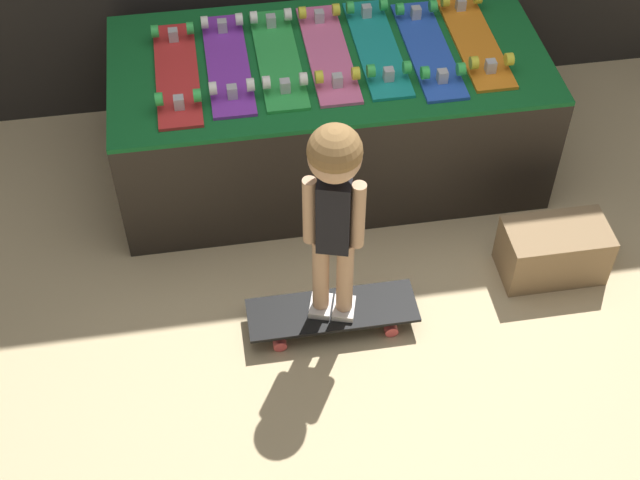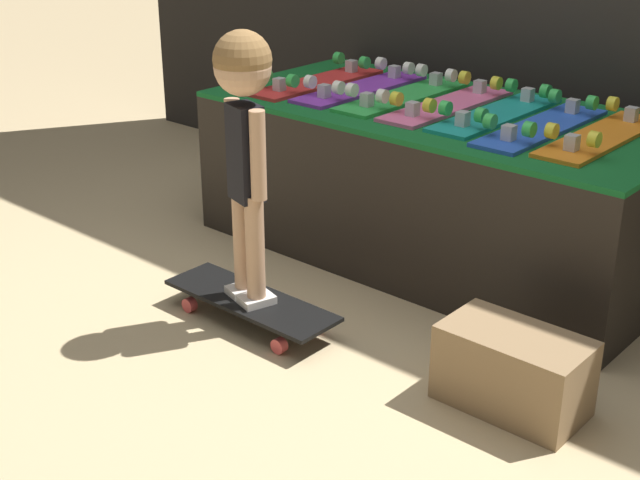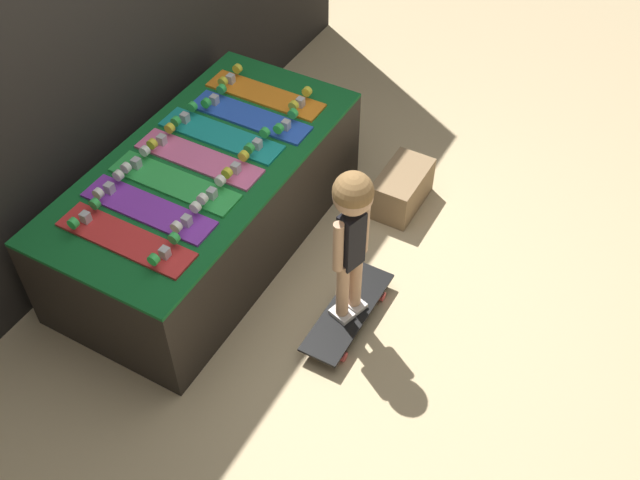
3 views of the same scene
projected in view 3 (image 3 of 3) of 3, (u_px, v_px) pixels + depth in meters
The scene contains 12 objects.
ground_plane at pixel (309, 282), 4.05m from camera, with size 16.00×16.00×0.00m, color tan.
display_rack at pixel (208, 203), 4.04m from camera, with size 1.84×0.90×0.60m.
skateboard_red_on_rack at pixel (125, 238), 3.43m from camera, with size 0.18×0.70×0.09m.
skateboard_purple_on_rack at pixel (148, 207), 3.56m from camera, with size 0.18×0.70×0.09m.
skateboard_green_on_rack at pixel (174, 181), 3.69m from camera, with size 0.18×0.70×0.09m.
skateboard_pink_on_rack at pixel (199, 157), 3.82m from camera, with size 0.18×0.70×0.09m.
skateboard_teal_on_rack at pixel (221, 134), 3.95m from camera, with size 0.18×0.70×0.09m.
skateboard_blue_on_rack at pixel (250, 115), 4.06m from camera, with size 0.18×0.70×0.09m.
skateboard_orange_on_rack at pixel (265, 94), 4.20m from camera, with size 0.18×0.70×0.09m.
skateboard_on_floor at pixel (348, 312), 3.81m from camera, with size 0.66×0.21×0.09m.
child at pixel (352, 222), 3.34m from camera, with size 0.21×0.18×0.91m.
storage_box at pixel (402, 188), 4.39m from camera, with size 0.42×0.24×0.24m.
Camera 3 is at (-2.27, -1.33, 3.09)m, focal length 42.00 mm.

